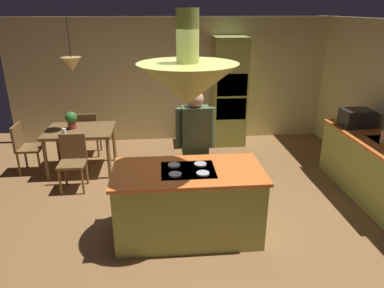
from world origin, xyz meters
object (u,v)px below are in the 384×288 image
chair_facing_island (73,158)px  dining_table (80,135)px  oven_tower (229,92)px  canister_tea (384,137)px  chair_by_back_wall (88,131)px  cup_on_table (64,131)px  microwave_on_counter (356,118)px  chair_at_corner (25,145)px  kitchen_island (188,203)px  person_at_island (195,142)px  potted_plant_on_table (71,119)px

chair_facing_island → dining_table: bearing=90.0°
oven_tower → canister_tea: oven_tower is taller
chair_by_back_wall → cup_on_table: (-0.20, -0.88, 0.30)m
microwave_on_counter → chair_at_corner: bearing=172.9°
cup_on_table → canister_tea: size_ratio=0.52×
microwave_on_counter → canister_tea: bearing=-90.0°
kitchen_island → person_at_island: 0.90m
oven_tower → microwave_on_counter: 2.52m
oven_tower → potted_plant_on_table: bearing=-159.5°
oven_tower → potted_plant_on_table: 3.13m
person_at_island → chair_by_back_wall: person_at_island is taller
kitchen_island → potted_plant_on_table: (-1.83, 2.15, 0.47)m
cup_on_table → person_at_island: bearing=-29.4°
person_at_island → cup_on_table: (-2.05, 1.16, -0.17)m
person_at_island → chair_at_corner: (-2.80, 1.38, -0.47)m
person_at_island → chair_by_back_wall: bearing=132.3°
dining_table → microwave_on_counter: (4.54, -0.68, 0.38)m
chair_at_corner → canister_tea: (5.49, -1.46, 0.49)m
kitchen_island → potted_plant_on_table: potted_plant_on_table is taller
kitchen_island → microwave_on_counter: 3.23m
potted_plant_on_table → cup_on_table: (-0.07, -0.27, -0.12)m
chair_at_corner → kitchen_island: bearing=-128.4°
chair_by_back_wall → microwave_on_counter: microwave_on_counter is taller
dining_table → chair_by_back_wall: (0.00, 0.66, -0.16)m
chair_facing_island → microwave_on_counter: size_ratio=1.89×
person_at_island → potted_plant_on_table: size_ratio=5.65×
chair_facing_island → chair_at_corner: 1.15m
kitchen_island → chair_at_corner: (-2.65, 2.10, 0.05)m
chair_by_back_wall → chair_at_corner: same height
canister_tea → microwave_on_counter: microwave_on_counter is taller
chair_at_corner → microwave_on_counter: microwave_on_counter is taller
potted_plant_on_table → cup_on_table: potted_plant_on_table is taller
potted_plant_on_table → microwave_on_counter: 4.73m
person_at_island → potted_plant_on_table: bearing=144.3°
chair_facing_island → oven_tower: bearing=32.8°
oven_tower → chair_at_corner: (-3.75, -1.14, -0.59)m
chair_by_back_wall → dining_table: bearing=90.0°
person_at_island → cup_on_table: bearing=150.6°
chair_facing_island → potted_plant_on_table: (-0.13, 0.71, 0.42)m
cup_on_table → canister_tea: bearing=-14.6°
canister_tea → cup_on_table: bearing=165.4°
chair_facing_island → chair_by_back_wall: (0.00, 1.32, 0.00)m
kitchen_island → cup_on_table: bearing=135.3°
chair_facing_island → microwave_on_counter: (4.54, -0.02, 0.54)m
kitchen_island → potted_plant_on_table: size_ratio=6.01×
kitchen_island → chair_by_back_wall: (-1.70, 2.76, 0.05)m
person_at_island → microwave_on_counter: (2.69, 0.70, 0.07)m
cup_on_table → chair_facing_island: bearing=-65.5°
oven_tower → canister_tea: bearing=-56.2°
person_at_island → canister_tea: 2.69m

